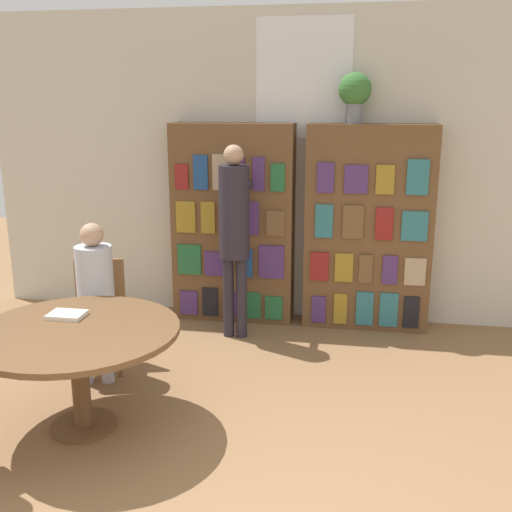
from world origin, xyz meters
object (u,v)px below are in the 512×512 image
(bookshelf_left, at_px, (233,224))
(bookshelf_right, at_px, (368,229))
(flower_vase, at_px, (355,93))
(reading_table, at_px, (77,343))
(chair_left_side, at_px, (100,309))
(librarian_standing, at_px, (235,224))
(seated_reader_left, at_px, (95,290))

(bookshelf_left, distance_m, bookshelf_right, 1.31)
(flower_vase, relative_size, reading_table, 0.34)
(bookshelf_right, distance_m, chair_left_side, 2.57)
(bookshelf_left, distance_m, reading_table, 2.37)
(reading_table, height_order, librarian_standing, librarian_standing)
(flower_vase, distance_m, reading_table, 3.26)
(chair_left_side, bearing_deg, bookshelf_right, -165.21)
(seated_reader_left, bearing_deg, flower_vase, -158.96)
(flower_vase, relative_size, librarian_standing, 0.25)
(flower_vase, bearing_deg, bookshelf_left, -179.75)
(flower_vase, distance_m, librarian_standing, 1.61)
(bookshelf_left, xyz_separation_m, librarian_standing, (0.12, -0.50, 0.11))
(chair_left_side, relative_size, librarian_standing, 0.50)
(reading_table, height_order, seated_reader_left, seated_reader_left)
(chair_left_side, bearing_deg, seated_reader_left, 90.00)
(seated_reader_left, distance_m, librarian_standing, 1.39)
(bookshelf_right, relative_size, reading_table, 1.45)
(bookshelf_right, xyz_separation_m, reading_table, (-1.88, -2.27, -0.35))
(bookshelf_left, bearing_deg, flower_vase, 0.25)
(bookshelf_right, bearing_deg, librarian_standing, -157.18)
(flower_vase, xyz_separation_m, librarian_standing, (-1.02, -0.51, -1.14))
(reading_table, distance_m, chair_left_side, 1.02)
(bookshelf_right, bearing_deg, flower_vase, 178.48)
(bookshelf_left, bearing_deg, librarian_standing, -76.70)
(reading_table, bearing_deg, chair_left_side, 106.22)
(bookshelf_left, xyz_separation_m, flower_vase, (1.13, 0.00, 1.25))
(bookshelf_right, height_order, seated_reader_left, bookshelf_right)
(librarian_standing, bearing_deg, chair_left_side, -140.56)
(bookshelf_left, relative_size, reading_table, 1.45)
(bookshelf_left, height_order, reading_table, bookshelf_left)
(chair_left_side, xyz_separation_m, librarian_standing, (0.97, 0.80, 0.58))
(chair_left_side, height_order, seated_reader_left, seated_reader_left)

